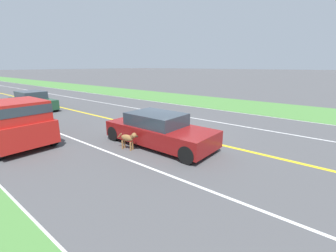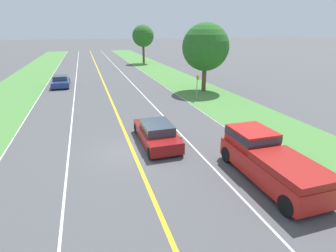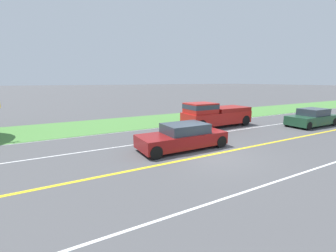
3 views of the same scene
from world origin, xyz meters
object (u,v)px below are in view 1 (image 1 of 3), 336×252
object	(u,v)px
ego_car	(159,130)
pickup_truck	(7,120)
dog	(129,138)
car_trailing_near	(33,101)

from	to	relation	value
ego_car	pickup_truck	distance (m)	6.62
dog	pickup_truck	bearing A→B (deg)	-71.12
pickup_truck	car_trailing_near	world-z (taller)	pickup_truck
pickup_truck	dog	bearing A→B (deg)	118.20
dog	car_trailing_near	size ratio (longest dim) A/B	0.23
dog	pickup_truck	size ratio (longest dim) A/B	0.18
ego_car	dog	bearing A→B (deg)	-23.54
dog	car_trailing_near	xyz separation A→B (m)	(-1.02, -11.88, 0.17)
ego_car	car_trailing_near	xyz separation A→B (m)	(0.19, -12.41, 0.01)
dog	pickup_truck	distance (m)	5.55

